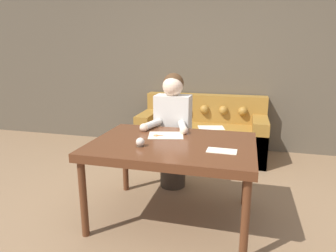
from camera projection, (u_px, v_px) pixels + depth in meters
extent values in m
plane|color=#846647|center=(165.00, 224.00, 2.62)|extent=(16.00, 16.00, 0.00)
cube|color=brown|center=(205.00, 62.00, 4.48)|extent=(8.00, 0.06, 2.60)
cube|color=#562D19|center=(173.00, 146.00, 2.55)|extent=(1.37, 0.98, 0.07)
cylinder|color=#562D19|center=(83.00, 199.00, 2.39)|extent=(0.06, 0.06, 0.65)
cylinder|color=#562D19|center=(245.00, 221.00, 2.08)|extent=(0.06, 0.06, 0.65)
cylinder|color=#562D19|center=(125.00, 161.00, 3.19)|extent=(0.06, 0.06, 0.65)
cylinder|color=#562D19|center=(246.00, 173.00, 2.89)|extent=(0.06, 0.06, 0.65)
cube|color=olive|center=(202.00, 140.00, 4.30)|extent=(1.76, 0.82, 0.44)
cube|color=olive|center=(206.00, 108.00, 4.48)|extent=(1.76, 0.22, 0.40)
cube|color=olive|center=(150.00, 131.00, 4.47)|extent=(0.20, 0.82, 0.60)
cube|color=olive|center=(259.00, 139.00, 4.09)|extent=(0.20, 0.82, 0.60)
sphere|color=olive|center=(168.00, 108.00, 4.49)|extent=(0.13, 0.13, 0.13)
sphere|color=olive|center=(186.00, 108.00, 4.42)|extent=(0.13, 0.13, 0.13)
sphere|color=olive|center=(204.00, 109.00, 4.36)|extent=(0.13, 0.13, 0.13)
sphere|color=olive|center=(223.00, 110.00, 4.29)|extent=(0.13, 0.13, 0.13)
sphere|color=olive|center=(243.00, 111.00, 4.22)|extent=(0.13, 0.13, 0.13)
cube|color=white|center=(211.00, 128.00, 4.11)|extent=(0.40, 0.31, 0.00)
cylinder|color=#33281E|center=(173.00, 167.00, 3.32)|extent=(0.28, 0.28, 0.44)
cube|color=beige|center=(173.00, 122.00, 3.20)|extent=(0.37, 0.22, 0.58)
sphere|color=beige|center=(173.00, 86.00, 3.08)|extent=(0.21, 0.21, 0.21)
sphere|color=#472D19|center=(173.00, 83.00, 3.10)|extent=(0.22, 0.22, 0.22)
cylinder|color=beige|center=(152.00, 124.00, 2.99)|extent=(0.14, 0.29, 0.07)
sphere|color=beige|center=(144.00, 128.00, 2.87)|extent=(0.08, 0.08, 0.08)
cylinder|color=beige|center=(183.00, 126.00, 2.91)|extent=(0.15, 0.29, 0.07)
sphere|color=beige|center=(184.00, 130.00, 2.78)|extent=(0.08, 0.08, 0.08)
cube|color=beige|center=(166.00, 135.00, 2.73)|extent=(0.36, 0.30, 0.00)
cube|color=beige|center=(222.00, 151.00, 2.31)|extent=(0.23, 0.14, 0.00)
cube|color=silver|center=(169.00, 135.00, 2.73)|extent=(0.10, 0.06, 0.00)
cube|color=#D1511E|center=(160.00, 136.00, 2.71)|extent=(0.07, 0.04, 0.00)
torus|color=#D1511E|center=(156.00, 136.00, 2.71)|extent=(0.04, 0.04, 0.01)
cube|color=silver|center=(169.00, 136.00, 2.71)|extent=(0.11, 0.02, 0.00)
cube|color=#D1511E|center=(160.00, 135.00, 2.72)|extent=(0.07, 0.02, 0.00)
torus|color=#D1511E|center=(156.00, 135.00, 2.73)|extent=(0.04, 0.04, 0.01)
cylinder|color=silver|center=(163.00, 136.00, 2.72)|extent=(0.01, 0.01, 0.01)
cylinder|color=#4C3828|center=(140.00, 146.00, 2.43)|extent=(0.06, 0.06, 0.01)
sphere|color=beige|center=(140.00, 142.00, 2.42)|extent=(0.07, 0.07, 0.07)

